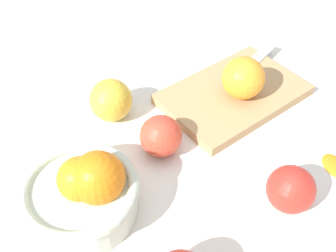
% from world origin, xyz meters
% --- Properties ---
extents(ground_plane, '(2.40, 2.40, 0.00)m').
position_xyz_m(ground_plane, '(0.00, 0.00, 0.00)').
color(ground_plane, silver).
extents(bowl, '(0.17, 0.17, 0.11)m').
position_xyz_m(bowl, '(-0.19, 0.07, 0.04)').
color(bowl, beige).
rests_on(bowl, ground_plane).
extents(cutting_board, '(0.28, 0.21, 0.02)m').
position_xyz_m(cutting_board, '(0.15, 0.06, 0.01)').
color(cutting_board, tan).
rests_on(cutting_board, ground_plane).
extents(orange_on_board, '(0.08, 0.08, 0.08)m').
position_xyz_m(orange_on_board, '(0.15, 0.05, 0.06)').
color(orange_on_board, orange).
rests_on(orange_on_board, cutting_board).
extents(knife, '(0.16, 0.03, 0.01)m').
position_xyz_m(knife, '(0.23, 0.08, 0.02)').
color(knife, silver).
rests_on(knife, cutting_board).
extents(apple_front_center, '(0.07, 0.07, 0.07)m').
position_xyz_m(apple_front_center, '(0.01, -0.14, 0.04)').
color(apple_front_center, red).
rests_on(apple_front_center, ground_plane).
extents(apple_back_left, '(0.08, 0.08, 0.08)m').
position_xyz_m(apple_back_left, '(-0.04, 0.19, 0.04)').
color(apple_back_left, gold).
rests_on(apple_back_left, ground_plane).
extents(apple_back_left_2, '(0.07, 0.07, 0.07)m').
position_xyz_m(apple_back_left_2, '(-0.04, 0.07, 0.03)').
color(apple_back_left_2, '#D6422D').
rests_on(apple_back_left_2, ground_plane).
extents(citrus_peel, '(0.06, 0.06, 0.01)m').
position_xyz_m(citrus_peel, '(0.13, -0.16, 0.00)').
color(citrus_peel, orange).
rests_on(citrus_peel, ground_plane).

